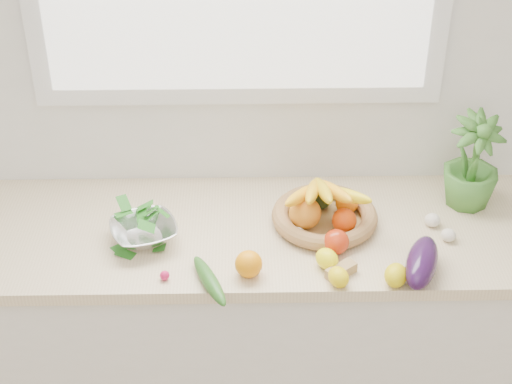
{
  "coord_description": "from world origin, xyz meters",
  "views": [
    {
      "loc": [
        0.01,
        -0.05,
        2.36
      ],
      "look_at": [
        0.05,
        1.93,
        1.05
      ],
      "focal_mm": 55.0,
      "sensor_mm": 36.0,
      "label": 1
    }
  ],
  "objects_px": {
    "eggplant": "(422,262)",
    "colander_with_spinach": "(143,227)",
    "cucumber": "(209,280)",
    "apple": "(336,242)",
    "potted_herb": "(472,162)",
    "fruit_basket": "(324,211)"
  },
  "relations": [
    {
      "from": "potted_herb",
      "to": "colander_with_spinach",
      "type": "height_order",
      "value": "potted_herb"
    },
    {
      "from": "eggplant",
      "to": "cucumber",
      "type": "bearing_deg",
      "value": -176.37
    },
    {
      "from": "colander_with_spinach",
      "to": "apple",
      "type": "bearing_deg",
      "value": -6.24
    },
    {
      "from": "apple",
      "to": "colander_with_spinach",
      "type": "bearing_deg",
      "value": 173.76
    },
    {
      "from": "potted_herb",
      "to": "eggplant",
      "type": "bearing_deg",
      "value": -120.98
    },
    {
      "from": "eggplant",
      "to": "fruit_basket",
      "type": "relative_size",
      "value": 0.64
    },
    {
      "from": "eggplant",
      "to": "colander_with_spinach",
      "type": "distance_m",
      "value": 0.84
    },
    {
      "from": "eggplant",
      "to": "potted_herb",
      "type": "height_order",
      "value": "potted_herb"
    },
    {
      "from": "eggplant",
      "to": "colander_with_spinach",
      "type": "relative_size",
      "value": 0.91
    },
    {
      "from": "apple",
      "to": "potted_herb",
      "type": "bearing_deg",
      "value": 29.41
    },
    {
      "from": "cucumber",
      "to": "potted_herb",
      "type": "distance_m",
      "value": 0.94
    },
    {
      "from": "cucumber",
      "to": "colander_with_spinach",
      "type": "bearing_deg",
      "value": 133.77
    },
    {
      "from": "apple",
      "to": "potted_herb",
      "type": "height_order",
      "value": "potted_herb"
    },
    {
      "from": "fruit_basket",
      "to": "colander_with_spinach",
      "type": "xyz_separation_m",
      "value": [
        -0.56,
        -0.08,
        0.0
      ]
    },
    {
      "from": "cucumber",
      "to": "potted_herb",
      "type": "height_order",
      "value": "potted_herb"
    },
    {
      "from": "cucumber",
      "to": "colander_with_spinach",
      "type": "height_order",
      "value": "colander_with_spinach"
    },
    {
      "from": "colander_with_spinach",
      "to": "potted_herb",
      "type": "bearing_deg",
      "value": 10.57
    },
    {
      "from": "cucumber",
      "to": "potted_herb",
      "type": "bearing_deg",
      "value": 26.17
    },
    {
      "from": "apple",
      "to": "eggplant",
      "type": "xyz_separation_m",
      "value": [
        0.23,
        -0.11,
        0.01
      ]
    },
    {
      "from": "eggplant",
      "to": "apple",
      "type": "bearing_deg",
      "value": 154.26
    },
    {
      "from": "apple",
      "to": "cucumber",
      "type": "xyz_separation_m",
      "value": [
        -0.38,
        -0.15,
        -0.02
      ]
    },
    {
      "from": "fruit_basket",
      "to": "eggplant",
      "type": "bearing_deg",
      "value": -45.25
    }
  ]
}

